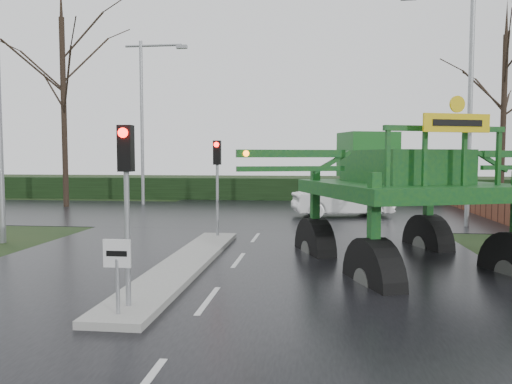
# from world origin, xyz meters

# --- Properties ---
(ground) EXTENTS (140.00, 140.00, 0.00)m
(ground) POSITION_xyz_m (0.00, 0.00, 0.00)
(ground) COLOR black
(ground) RESTS_ON ground
(road_main) EXTENTS (14.00, 80.00, 0.02)m
(road_main) POSITION_xyz_m (0.00, 10.00, 0.00)
(road_main) COLOR black
(road_main) RESTS_ON ground
(road_cross) EXTENTS (80.00, 12.00, 0.02)m
(road_cross) POSITION_xyz_m (0.00, 16.00, 0.01)
(road_cross) COLOR black
(road_cross) RESTS_ON ground
(median_island) EXTENTS (1.20, 10.00, 0.16)m
(median_island) POSITION_xyz_m (-1.30, 3.00, 0.09)
(median_island) COLOR gray
(median_island) RESTS_ON ground
(hedge_row) EXTENTS (44.00, 0.90, 1.50)m
(hedge_row) POSITION_xyz_m (0.00, 24.00, 0.75)
(hedge_row) COLOR black
(hedge_row) RESTS_ON ground
(brick_wall) EXTENTS (0.40, 20.00, 1.20)m
(brick_wall) POSITION_xyz_m (10.50, 16.00, 0.60)
(brick_wall) COLOR #592D1E
(brick_wall) RESTS_ON ground
(keep_left_sign) EXTENTS (0.50, 0.07, 1.35)m
(keep_left_sign) POSITION_xyz_m (-1.30, -1.50, 1.06)
(keep_left_sign) COLOR gray
(keep_left_sign) RESTS_ON ground
(traffic_signal_near) EXTENTS (0.26, 0.33, 3.52)m
(traffic_signal_near) POSITION_xyz_m (-1.30, -1.01, 2.59)
(traffic_signal_near) COLOR gray
(traffic_signal_near) RESTS_ON ground
(traffic_signal_mid) EXTENTS (0.26, 0.33, 3.52)m
(traffic_signal_mid) POSITION_xyz_m (-1.30, 7.49, 2.59)
(traffic_signal_mid) COLOR gray
(traffic_signal_mid) RESTS_ON ground
(traffic_signal_far) EXTENTS (0.26, 0.33, 3.52)m
(traffic_signal_far) POSITION_xyz_m (6.50, 20.01, 2.59)
(traffic_signal_far) COLOR gray
(traffic_signal_far) RESTS_ON ground
(street_light_left_near) EXTENTS (3.85, 0.30, 10.00)m
(street_light_left_near) POSITION_xyz_m (-8.19, 6.00, 5.99)
(street_light_left_near) COLOR gray
(street_light_left_near) RESTS_ON ground
(street_light_right) EXTENTS (3.85, 0.30, 10.00)m
(street_light_right) POSITION_xyz_m (8.19, 12.00, 5.99)
(street_light_right) COLOR gray
(street_light_right) RESTS_ON ground
(street_light_left_far) EXTENTS (3.85, 0.30, 10.00)m
(street_light_left_far) POSITION_xyz_m (-8.19, 20.00, 5.99)
(street_light_left_far) COLOR gray
(street_light_left_far) RESTS_ON ground
(tree_left_far) EXTENTS (7.70, 7.70, 13.26)m
(tree_left_far) POSITION_xyz_m (-12.50, 18.00, 7.15)
(tree_left_far) COLOR black
(tree_left_far) RESTS_ON ground
(tree_right_far) EXTENTS (7.00, 7.00, 12.05)m
(tree_right_far) POSITION_xyz_m (13.00, 21.00, 6.50)
(tree_right_far) COLOR black
(tree_right_far) RESTS_ON ground
(crop_sprayer) EXTENTS (9.20, 7.24, 5.44)m
(crop_sprayer) POSITION_xyz_m (3.41, 2.07, 2.57)
(crop_sprayer) COLOR black
(crop_sprayer) RESTS_ON ground
(white_sedan) EXTENTS (5.13, 2.77, 1.60)m
(white_sedan) POSITION_xyz_m (3.47, 15.12, 0.00)
(white_sedan) COLOR white
(white_sedan) RESTS_ON ground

